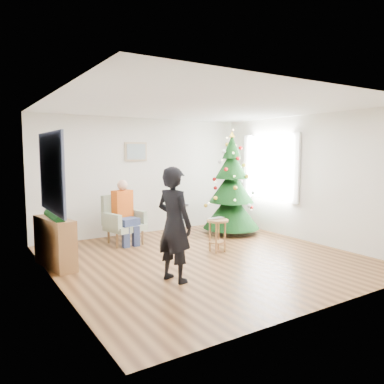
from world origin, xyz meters
TOP-DOWN VIEW (x-y plane):
  - floor at (0.00, 0.00)m, footprint 5.00×5.00m
  - ceiling at (0.00, 0.00)m, footprint 5.00×5.00m
  - wall_back at (0.00, 2.50)m, footprint 5.00×0.00m
  - wall_front at (0.00, -2.50)m, footprint 5.00×0.00m
  - wall_left at (-2.50, 0.00)m, footprint 0.00×5.00m
  - wall_right at (2.50, 0.00)m, footprint 0.00×5.00m
  - window_panel at (2.47, 1.00)m, footprint 0.04×1.30m
  - curtains at (2.44, 1.00)m, footprint 0.05×1.75m
  - christmas_tree at (1.64, 1.37)m, footprint 1.28×1.28m
  - stool at (0.43, 0.24)m, footprint 0.40×0.40m
  - laptop at (0.43, 0.24)m, footprint 0.35×0.24m
  - armchair at (-0.81, 1.76)m, footprint 0.83×0.80m
  - seated_person at (-0.79, 1.71)m, footprint 0.47×0.62m
  - standing_man at (-1.03, -0.71)m, footprint 0.56×0.69m
  - game_controller at (-0.85, -0.74)m, footprint 0.07×0.13m
  - console at (-2.33, 0.86)m, footprint 0.48×1.04m
  - garland at (-2.33, 0.86)m, footprint 0.14×0.90m
  - tapestry at (-2.46, 0.30)m, footprint 0.03×1.50m
  - framed_picture at (-0.20, 2.46)m, footprint 0.52×0.05m

SIDE VIEW (x-z plane):
  - floor at x=0.00m, z-range 0.00..0.00m
  - stool at x=0.43m, z-range 0.01..0.61m
  - armchair at x=-0.81m, z-range -0.13..0.85m
  - console at x=-2.33m, z-range 0.00..0.80m
  - laptop at x=0.43m, z-range 0.60..0.63m
  - seated_person at x=-0.79m, z-range 0.01..1.30m
  - garland at x=-2.33m, z-range 0.75..0.89m
  - standing_man at x=-1.03m, z-range 0.00..1.64m
  - christmas_tree at x=1.64m, z-range -0.11..2.19m
  - game_controller at x=-0.85m, z-range 1.08..1.11m
  - wall_back at x=0.00m, z-range -1.20..3.80m
  - wall_front at x=0.00m, z-range -1.20..3.80m
  - wall_left at x=-2.50m, z-range -1.20..3.80m
  - wall_right at x=2.50m, z-range -1.20..3.80m
  - window_panel at x=2.47m, z-range 0.80..2.20m
  - curtains at x=2.44m, z-range 0.75..2.25m
  - tapestry at x=-2.46m, z-range 0.98..2.12m
  - framed_picture at x=-0.20m, z-range 1.64..2.06m
  - ceiling at x=0.00m, z-range 2.60..2.60m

